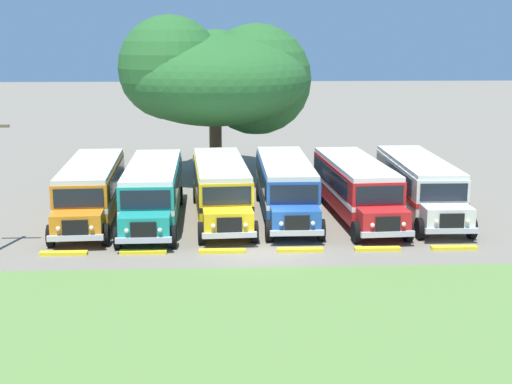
% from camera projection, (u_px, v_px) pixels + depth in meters
% --- Properties ---
extents(ground_plane, '(220.00, 220.00, 0.00)m').
position_uv_depth(ground_plane, '(261.00, 249.00, 31.86)').
color(ground_plane, slate).
extents(foreground_grass_strip, '(80.00, 10.90, 0.01)m').
position_uv_depth(foreground_grass_strip, '(274.00, 319.00, 24.08)').
color(foreground_grass_strip, olive).
rests_on(foreground_grass_strip, ground_plane).
extents(parked_bus_slot_0, '(3.10, 10.89, 2.82)m').
position_uv_depth(parked_bus_slot_0, '(91.00, 188.00, 36.76)').
color(parked_bus_slot_0, orange).
rests_on(parked_bus_slot_0, ground_plane).
extents(parked_bus_slot_1, '(2.84, 10.86, 2.82)m').
position_uv_depth(parked_bus_slot_1, '(153.00, 189.00, 36.45)').
color(parked_bus_slot_1, teal).
rests_on(parked_bus_slot_1, ground_plane).
extents(parked_bus_slot_2, '(3.26, 10.92, 2.82)m').
position_uv_depth(parked_bus_slot_2, '(221.00, 186.00, 37.19)').
color(parked_bus_slot_2, yellow).
rests_on(parked_bus_slot_2, ground_plane).
extents(parked_bus_slot_3, '(2.71, 10.84, 2.82)m').
position_uv_depth(parked_bus_slot_3, '(285.00, 185.00, 37.57)').
color(parked_bus_slot_3, '#23519E').
rests_on(parked_bus_slot_3, ground_plane).
extents(parked_bus_slot_4, '(3.29, 10.93, 2.82)m').
position_uv_depth(parked_bus_slot_4, '(356.00, 186.00, 37.34)').
color(parked_bus_slot_4, red).
rests_on(parked_bus_slot_4, ground_plane).
extents(parked_bus_slot_5, '(2.73, 10.85, 2.82)m').
position_uv_depth(parked_bus_slot_5, '(419.00, 183.00, 37.91)').
color(parked_bus_slot_5, silver).
rests_on(parked_bus_slot_5, ground_plane).
extents(curb_wheelstop_0, '(2.00, 0.36, 0.15)m').
position_uv_depth(curb_wheelstop_0, '(64.00, 253.00, 31.04)').
color(curb_wheelstop_0, yellow).
rests_on(curb_wheelstop_0, ground_plane).
extents(curb_wheelstop_1, '(2.00, 0.36, 0.15)m').
position_uv_depth(curb_wheelstop_1, '(143.00, 252.00, 31.20)').
color(curb_wheelstop_1, yellow).
rests_on(curb_wheelstop_1, ground_plane).
extents(curb_wheelstop_2, '(2.00, 0.36, 0.15)m').
position_uv_depth(curb_wheelstop_2, '(222.00, 251.00, 31.35)').
color(curb_wheelstop_2, yellow).
rests_on(curb_wheelstop_2, ground_plane).
extents(curb_wheelstop_3, '(2.00, 0.36, 0.15)m').
position_uv_depth(curb_wheelstop_3, '(300.00, 250.00, 31.51)').
color(curb_wheelstop_3, yellow).
rests_on(curb_wheelstop_3, ground_plane).
extents(curb_wheelstop_4, '(2.00, 0.36, 0.15)m').
position_uv_depth(curb_wheelstop_4, '(377.00, 249.00, 31.66)').
color(curb_wheelstop_4, yellow).
rests_on(curb_wheelstop_4, ground_plane).
extents(curb_wheelstop_5, '(2.00, 0.36, 0.15)m').
position_uv_depth(curb_wheelstop_5, '(454.00, 248.00, 31.81)').
color(curb_wheelstop_5, yellow).
rests_on(curb_wheelstop_5, ground_plane).
extents(broad_shade_tree, '(12.14, 12.10, 10.33)m').
position_uv_depth(broad_shade_tree, '(218.00, 77.00, 46.35)').
color(broad_shade_tree, brown).
rests_on(broad_shade_tree, ground_plane).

